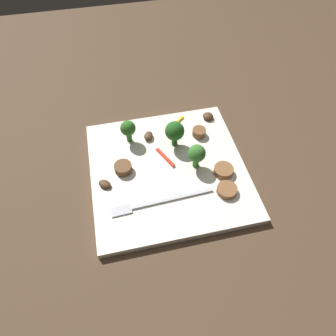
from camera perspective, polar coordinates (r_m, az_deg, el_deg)
name	(u,v)px	position (r m, az deg, el deg)	size (l,w,h in m)	color
ground_plane	(168,172)	(0.59, 0.00, -0.80)	(1.40, 1.40, 0.00)	#4C3826
plate	(168,170)	(0.58, 0.00, -0.41)	(0.29, 0.29, 0.01)	white
fork	(155,203)	(0.53, -2.40, -6.43)	(0.18, 0.02, 0.00)	silver
broccoli_floret_0	(175,132)	(0.59, 1.24, 6.73)	(0.04, 0.04, 0.06)	#296420
broccoli_floret_1	(128,129)	(0.60, -7.38, 7.14)	(0.03, 0.03, 0.05)	#347525
broccoli_floret_2	(197,154)	(0.56, 5.31, 2.57)	(0.03, 0.03, 0.05)	#408630
sausage_slice_0	(199,132)	(0.63, 5.74, 6.57)	(0.03, 0.03, 0.01)	brown
sausage_slice_1	(227,190)	(0.55, 10.79, -3.98)	(0.04, 0.04, 0.01)	brown
sausage_slice_2	(123,168)	(0.57, -8.28, 0.03)	(0.03, 0.03, 0.01)	brown
sausage_slice_3	(223,170)	(0.58, 10.19, -0.44)	(0.04, 0.04, 0.01)	brown
mushroom_0	(208,116)	(0.67, 7.39, 9.45)	(0.02, 0.02, 0.01)	#4C331E
mushroom_1	(105,184)	(0.56, -11.59, -2.92)	(0.02, 0.02, 0.01)	#4C331E
mushroom_2	(148,136)	(0.62, -3.62, 5.91)	(0.02, 0.02, 0.01)	#4C331E
pepper_strip_0	(177,122)	(0.66, 1.75, 8.51)	(0.04, 0.00, 0.00)	yellow
pepper_strip_1	(164,158)	(0.59, -0.68, 1.93)	(0.05, 0.01, 0.00)	red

